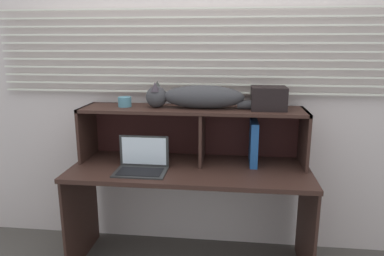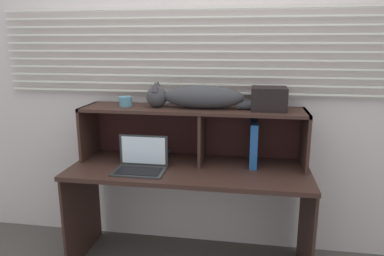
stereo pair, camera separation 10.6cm
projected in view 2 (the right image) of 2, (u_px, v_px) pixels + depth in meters
back_panel_with_blinds at (197, 85)px, 2.64m from camera, size 4.40×0.08×2.50m
desk at (189, 186)px, 2.45m from camera, size 1.61×0.63×0.74m
hutch_shelf_unit at (194, 122)px, 2.52m from camera, size 1.55×0.34×0.38m
cat at (198, 97)px, 2.44m from camera, size 0.96×0.17×0.18m
laptop at (141, 163)px, 2.36m from camera, size 0.33×0.22×0.22m
binder_upright at (254, 143)px, 2.45m from camera, size 0.05×0.26×0.30m
book_stack at (154, 156)px, 2.59m from camera, size 0.17×0.25×0.04m
small_basket at (126, 101)px, 2.53m from camera, size 0.09×0.09×0.07m
storage_box at (269, 99)px, 2.36m from camera, size 0.23×0.19×0.15m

